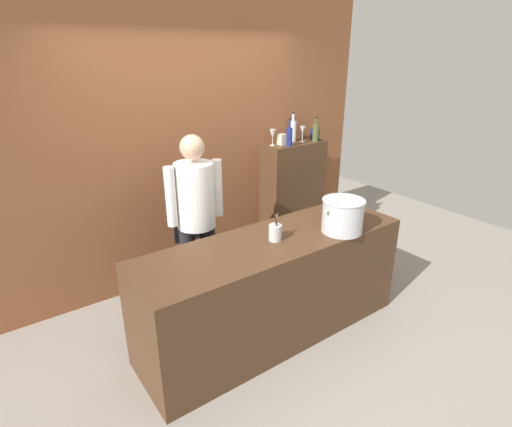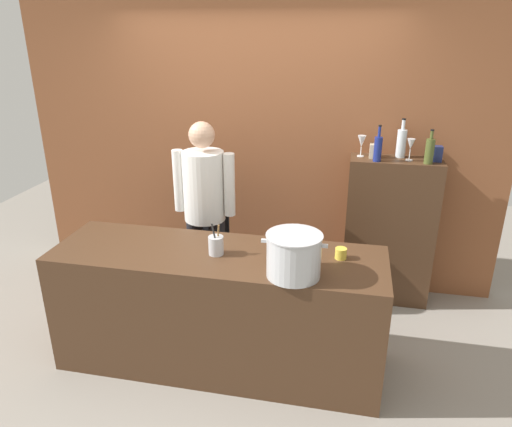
# 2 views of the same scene
# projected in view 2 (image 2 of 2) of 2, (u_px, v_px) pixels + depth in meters

# --- Properties ---
(ground_plane) EXTENTS (8.00, 8.00, 0.00)m
(ground_plane) POSITION_uv_depth(u_px,v_px,m) (221.00, 360.00, 3.59)
(ground_plane) COLOR gray
(brick_back_panel) EXTENTS (4.40, 0.10, 3.00)m
(brick_back_panel) POSITION_uv_depth(u_px,v_px,m) (258.00, 127.00, 4.32)
(brick_back_panel) COLOR brown
(brick_back_panel) RESTS_ON ground_plane
(prep_counter) EXTENTS (2.31, 0.70, 0.90)m
(prep_counter) POSITION_uv_depth(u_px,v_px,m) (219.00, 309.00, 3.43)
(prep_counter) COLOR #472D1C
(prep_counter) RESTS_ON ground_plane
(bar_cabinet) EXTENTS (0.76, 0.32, 1.32)m
(bar_cabinet) POSITION_uv_depth(u_px,v_px,m) (389.00, 231.00, 4.20)
(bar_cabinet) COLOR #472D1C
(bar_cabinet) RESTS_ON ground_plane
(chef) EXTENTS (0.53, 0.37, 1.66)m
(chef) POSITION_uv_depth(u_px,v_px,m) (205.00, 205.00, 3.96)
(chef) COLOR black
(chef) RESTS_ON ground_plane
(stockpot_large) EXTENTS (0.41, 0.35, 0.28)m
(stockpot_large) POSITION_uv_depth(u_px,v_px,m) (294.00, 255.00, 2.92)
(stockpot_large) COLOR #B7BABF
(stockpot_large) RESTS_ON prep_counter
(utensil_crock) EXTENTS (0.10, 0.10, 0.23)m
(utensil_crock) POSITION_uv_depth(u_px,v_px,m) (215.00, 245.00, 3.22)
(utensil_crock) COLOR #B7BABF
(utensil_crock) RESTS_ON prep_counter
(butter_jar) EXTENTS (0.08, 0.08, 0.07)m
(butter_jar) POSITION_uv_depth(u_px,v_px,m) (341.00, 253.00, 3.17)
(butter_jar) COLOR yellow
(butter_jar) RESTS_ON prep_counter
(wine_bottle_clear) EXTENTS (0.08, 0.08, 0.33)m
(wine_bottle_clear) POSITION_uv_depth(u_px,v_px,m) (401.00, 143.00, 3.97)
(wine_bottle_clear) COLOR silver
(wine_bottle_clear) RESTS_ON bar_cabinet
(wine_bottle_olive) EXTENTS (0.07, 0.07, 0.28)m
(wine_bottle_olive) POSITION_uv_depth(u_px,v_px,m) (430.00, 151.00, 3.79)
(wine_bottle_olive) COLOR #475123
(wine_bottle_olive) RESTS_ON bar_cabinet
(wine_bottle_cobalt) EXTENTS (0.07, 0.07, 0.30)m
(wine_bottle_cobalt) POSITION_uv_depth(u_px,v_px,m) (378.00, 148.00, 3.86)
(wine_bottle_cobalt) COLOR navy
(wine_bottle_cobalt) RESTS_ON bar_cabinet
(wine_glass_short) EXTENTS (0.07, 0.07, 0.18)m
(wine_glass_short) POSITION_uv_depth(u_px,v_px,m) (362.00, 142.00, 4.00)
(wine_glass_short) COLOR silver
(wine_glass_short) RESTS_ON bar_cabinet
(wine_glass_wide) EXTENTS (0.06, 0.06, 0.18)m
(wine_glass_wide) POSITION_uv_depth(u_px,v_px,m) (411.00, 145.00, 3.87)
(wine_glass_wide) COLOR silver
(wine_glass_wide) RESTS_ON bar_cabinet
(spice_tin_navy) EXTENTS (0.08, 0.08, 0.13)m
(spice_tin_navy) POSITION_uv_depth(u_px,v_px,m) (437.00, 154.00, 3.88)
(spice_tin_navy) COLOR navy
(spice_tin_navy) RESTS_ON bar_cabinet
(spice_tin_cream) EXTENTS (0.08, 0.08, 0.12)m
(spice_tin_cream) POSITION_uv_depth(u_px,v_px,m) (375.00, 151.00, 3.97)
(spice_tin_cream) COLOR beige
(spice_tin_cream) RESTS_ON bar_cabinet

